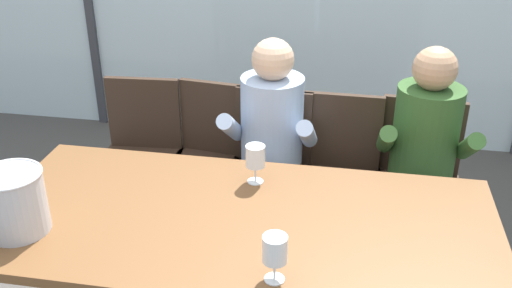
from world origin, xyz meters
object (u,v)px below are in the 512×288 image
chair_left_of_center (211,151)px  wine_glass_near_bucket (275,250)px  chair_near_curtain (141,146)px  wine_glass_by_left_taster (255,158)px  person_pale_blue_shirt (270,142)px  person_olive_shirt (424,154)px  chair_right_of_center (339,167)px  chair_center (269,161)px  dining_table (241,234)px  ice_bucket_primary (14,201)px  chair_near_window_right (416,172)px

chair_left_of_center → wine_glass_near_bucket: wine_glass_near_bucket is taller
chair_near_curtain → wine_glass_by_left_taster: 1.03m
chair_near_curtain → person_pale_blue_shirt: person_pale_blue_shirt is taller
person_pale_blue_shirt → person_olive_shirt: (0.76, -0.00, 0.00)m
chair_left_of_center → person_pale_blue_shirt: (0.36, -0.17, 0.17)m
chair_right_of_center → person_olive_shirt: 0.46m
chair_left_of_center → wine_glass_near_bucket: 1.39m
chair_near_curtain → person_pale_blue_shirt: (0.76, -0.16, 0.17)m
chair_center → wine_glass_by_left_taster: (0.03, -0.57, 0.32)m
dining_table → chair_near_curtain: chair_near_curtain is taller
chair_center → person_olive_shirt: (0.78, -0.11, 0.17)m
person_pale_blue_shirt → dining_table: bearing=-89.0°
person_pale_blue_shirt → chair_left_of_center: bearing=156.3°
person_pale_blue_shirt → wine_glass_near_bucket: (0.18, -1.08, 0.16)m
chair_right_of_center → wine_glass_by_left_taster: (-0.35, -0.57, 0.32)m
person_olive_shirt → chair_near_curtain: bearing=175.1°
person_olive_shirt → ice_bucket_primary: size_ratio=4.90×
dining_table → chair_near_window_right: chair_near_window_right is taller
person_olive_shirt → wine_glass_near_bucket: bearing=-117.2°
chair_center → person_olive_shirt: size_ratio=0.74×
chair_left_of_center → chair_center: same height
chair_center → ice_bucket_primary: 1.37m
chair_near_window_right → person_olive_shirt: 0.21m
chair_left_of_center → wine_glass_by_left_taster: size_ratio=5.11×
wine_glass_by_left_taster → person_pale_blue_shirt: bearing=90.7°
dining_table → ice_bucket_primary: ice_bucket_primary is taller
chair_center → ice_bucket_primary: (-0.79, -1.08, 0.33)m
chair_left_of_center → dining_table: bearing=-61.4°
chair_right_of_center → person_olive_shirt: size_ratio=0.74×
chair_left_of_center → chair_right_of_center: bearing=3.2°
chair_left_of_center → ice_bucket_primary: ice_bucket_primary is taller
chair_center → person_pale_blue_shirt: (0.02, -0.11, 0.17)m
chair_near_window_right → wine_glass_by_left_taster: 1.00m
chair_near_curtain → chair_center: (0.73, -0.05, 0.00)m
chair_near_window_right → wine_glass_by_left_taster: size_ratio=5.11×
chair_left_of_center → person_pale_blue_shirt: person_pale_blue_shirt is taller
chair_left_of_center → chair_right_of_center: (0.71, -0.05, 0.00)m
chair_near_curtain → person_olive_shirt: size_ratio=0.74×
chair_near_curtain → wine_glass_by_left_taster: (0.76, -0.62, 0.32)m
chair_right_of_center → chair_near_window_right: bearing=2.1°
dining_table → chair_near_curtain: bearing=130.0°
chair_near_window_right → person_olive_shirt: bearing=-79.8°
person_olive_shirt → wine_glass_by_left_taster: (-0.75, -0.46, 0.15)m
person_olive_shirt → ice_bucket_primary: person_olive_shirt is taller
chair_center → dining_table: bearing=-83.8°
dining_table → person_olive_shirt: bearing=44.2°
chair_left_of_center → chair_near_window_right: same height
person_olive_shirt → wine_glass_by_left_taster: 0.89m
chair_near_curtain → ice_bucket_primary: 1.17m
chair_left_of_center → person_olive_shirt: person_olive_shirt is taller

